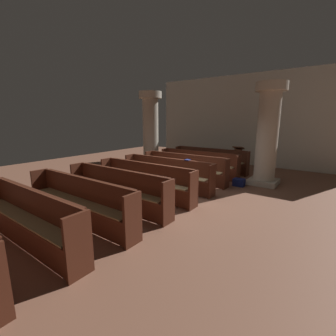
# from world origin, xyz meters

# --- Properties ---
(ground_plane) EXTENTS (19.20, 19.20, 0.00)m
(ground_plane) POSITION_xyz_m (0.00, 0.00, 0.00)
(ground_plane) COLOR brown
(back_wall) EXTENTS (10.00, 0.16, 4.50)m
(back_wall) POSITION_xyz_m (0.00, 6.08, 2.25)
(back_wall) COLOR silver
(back_wall) RESTS_ON ground
(pew_row_0) EXTENTS (3.46, 0.46, 1.01)m
(pew_row_0) POSITION_xyz_m (-0.73, 3.55, 0.53)
(pew_row_0) COLOR #562819
(pew_row_0) RESTS_ON ground
(pew_row_1) EXTENTS (3.46, 0.46, 1.01)m
(pew_row_1) POSITION_xyz_m (-0.73, 2.44, 0.53)
(pew_row_1) COLOR #562819
(pew_row_1) RESTS_ON ground
(pew_row_2) EXTENTS (3.46, 0.47, 1.01)m
(pew_row_2) POSITION_xyz_m (-0.73, 1.33, 0.53)
(pew_row_2) COLOR #562819
(pew_row_2) RESTS_ON ground
(pew_row_3) EXTENTS (3.46, 0.46, 1.01)m
(pew_row_3) POSITION_xyz_m (-0.73, 0.21, 0.53)
(pew_row_3) COLOR #562819
(pew_row_3) RESTS_ON ground
(pew_row_4) EXTENTS (3.46, 0.46, 1.01)m
(pew_row_4) POSITION_xyz_m (-0.73, -0.90, 0.53)
(pew_row_4) COLOR #562819
(pew_row_4) RESTS_ON ground
(pew_row_5) EXTENTS (3.46, 0.47, 1.01)m
(pew_row_5) POSITION_xyz_m (-0.73, -2.01, 0.53)
(pew_row_5) COLOR #562819
(pew_row_5) RESTS_ON ground
(pew_row_6) EXTENTS (3.46, 0.46, 1.01)m
(pew_row_6) POSITION_xyz_m (-0.73, -3.13, 0.53)
(pew_row_6) COLOR #562819
(pew_row_6) RESTS_ON ground
(pew_row_7) EXTENTS (3.46, 0.47, 1.01)m
(pew_row_7) POSITION_xyz_m (-0.73, -4.24, 0.53)
(pew_row_7) COLOR #562819
(pew_row_7) RESTS_ON ground
(pillar_aisle_side) EXTENTS (1.04, 1.04, 3.54)m
(pillar_aisle_side) POSITION_xyz_m (1.84, 2.66, 1.84)
(pillar_aisle_side) COLOR #B6AD9A
(pillar_aisle_side) RESTS_ON ground
(pillar_far_side) EXTENTS (1.04, 1.04, 3.54)m
(pillar_far_side) POSITION_xyz_m (-3.26, 2.41, 1.84)
(pillar_far_side) COLOR #B6AD9A
(pillar_far_side) RESTS_ON ground
(lectern) EXTENTS (0.48, 0.45, 1.08)m
(lectern) POSITION_xyz_m (0.18, 4.63, 0.45)
(lectern) COLOR brown
(lectern) RESTS_ON ground
(hymn_book) EXTENTS (0.15, 0.18, 0.02)m
(hymn_book) POSITION_xyz_m (-0.02, 0.40, 1.02)
(hymn_book) COLOR navy
(hymn_book) RESTS_ON pew_row_3
(kneeler_box_navy) EXTENTS (0.38, 0.29, 0.26)m
(kneeler_box_navy) POSITION_xyz_m (1.21, 1.88, 0.13)
(kneeler_box_navy) COLOR navy
(kneeler_box_navy) RESTS_ON ground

